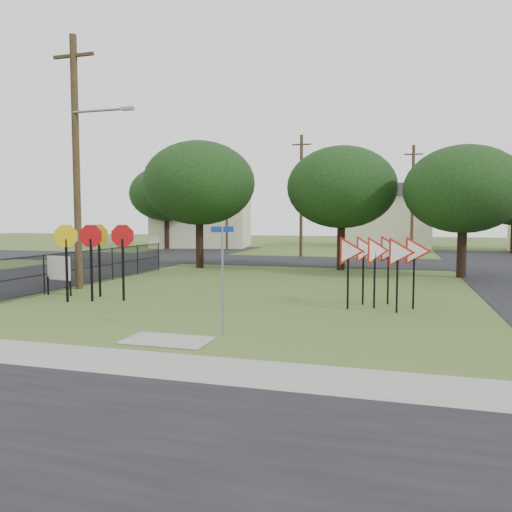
{
  "coord_description": "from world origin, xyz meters",
  "views": [
    {
      "loc": [
        5.14,
        -12.75,
        2.82
      ],
      "look_at": [
        0.58,
        3.0,
        1.6
      ],
      "focal_mm": 35.0,
      "sensor_mm": 36.0,
      "label": 1
    }
  ],
  "objects_px": {
    "yield_sign_cluster": "(381,254)",
    "info_board": "(59,269)",
    "street_name_sign": "(223,272)",
    "stop_sign_cluster": "(95,244)"
  },
  "relations": [
    {
      "from": "info_board",
      "to": "stop_sign_cluster",
      "type": "bearing_deg",
      "value": -15.37
    },
    {
      "from": "yield_sign_cluster",
      "to": "info_board",
      "type": "relative_size",
      "value": 2.06
    },
    {
      "from": "street_name_sign",
      "to": "stop_sign_cluster",
      "type": "relative_size",
      "value": 1.0
    },
    {
      "from": "stop_sign_cluster",
      "to": "info_board",
      "type": "height_order",
      "value": "stop_sign_cluster"
    },
    {
      "from": "yield_sign_cluster",
      "to": "street_name_sign",
      "type": "bearing_deg",
      "value": -126.13
    },
    {
      "from": "street_name_sign",
      "to": "yield_sign_cluster",
      "type": "bearing_deg",
      "value": 53.87
    },
    {
      "from": "yield_sign_cluster",
      "to": "info_board",
      "type": "xyz_separation_m",
      "value": [
        -11.47,
        -0.65,
        -0.75
      ]
    },
    {
      "from": "stop_sign_cluster",
      "to": "street_name_sign",
      "type": "bearing_deg",
      "value": -31.39
    },
    {
      "from": "street_name_sign",
      "to": "info_board",
      "type": "bearing_deg",
      "value": 152.1
    },
    {
      "from": "street_name_sign",
      "to": "yield_sign_cluster",
      "type": "distance_m",
      "value": 6.01
    }
  ]
}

